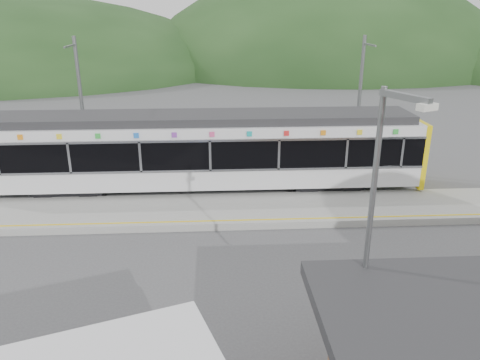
{
  "coord_description": "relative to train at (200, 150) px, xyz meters",
  "views": [
    {
      "loc": [
        -0.46,
        -14.87,
        8.26
      ],
      "look_at": [
        0.44,
        1.0,
        2.38
      ],
      "focal_mm": 35.0,
      "sensor_mm": 36.0,
      "label": 1
    }
  ],
  "objects": [
    {
      "name": "ground",
      "position": [
        1.13,
        -6.0,
        -2.06
      ],
      "size": [
        120.0,
        120.0,
        0.0
      ],
      "primitive_type": "plane",
      "color": "#4C4C4F",
      "rests_on": "ground"
    },
    {
      "name": "hills",
      "position": [
        7.32,
        -0.71,
        -2.06
      ],
      "size": [
        146.0,
        149.0,
        26.0
      ],
      "color": "#1E3D19",
      "rests_on": "ground"
    },
    {
      "name": "platform",
      "position": [
        1.13,
        -2.7,
        -1.91
      ],
      "size": [
        26.0,
        3.2,
        0.3
      ],
      "primitive_type": "cube",
      "color": "#9E9E99",
      "rests_on": "ground"
    },
    {
      "name": "yellow_line",
      "position": [
        1.13,
        -4.0,
        -1.76
      ],
      "size": [
        26.0,
        0.1,
        0.01
      ],
      "primitive_type": "cube",
      "color": "yellow",
      "rests_on": "platform"
    },
    {
      "name": "train",
      "position": [
        0.0,
        0.0,
        0.0
      ],
      "size": [
        20.44,
        3.01,
        3.74
      ],
      "color": "black",
      "rests_on": "ground"
    },
    {
      "name": "catenary_mast_west",
      "position": [
        -5.87,
        2.56,
        1.58
      ],
      "size": [
        0.18,
        1.8,
        7.0
      ],
      "color": "slate",
      "rests_on": "ground"
    },
    {
      "name": "catenary_mast_east",
      "position": [
        8.13,
        2.56,
        1.58
      ],
      "size": [
        0.18,
        1.8,
        7.0
      ],
      "color": "slate",
      "rests_on": "ground"
    },
    {
      "name": "lamp_post",
      "position": [
        3.88,
        -12.37,
        2.02
      ],
      "size": [
        0.59,
        1.25,
        6.88
      ],
      "rotation": [
        0.0,
        0.0,
        0.44
      ],
      "color": "slate",
      "rests_on": "ground"
    }
  ]
}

